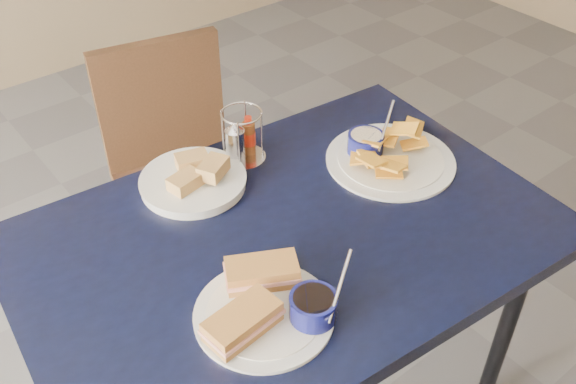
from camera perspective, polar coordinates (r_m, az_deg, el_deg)
dining_table at (r=1.44m, az=0.06°, el=-5.63°), size 1.20×0.86×0.75m
chair_far at (r=2.08m, az=-10.38°, el=2.95°), size 0.47×0.46×0.84m
sandwich_plate at (r=1.21m, az=-1.77°, el=-9.89°), size 0.30×0.27×0.12m
plantain_plate at (r=1.59m, az=8.49°, el=3.34°), size 0.32×0.32×0.12m
bread_basket at (r=1.51m, az=-8.34°, el=1.11°), size 0.25×0.25×0.07m
condiment_caddy at (r=1.56m, az=-4.22°, el=4.64°), size 0.11×0.11×0.14m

